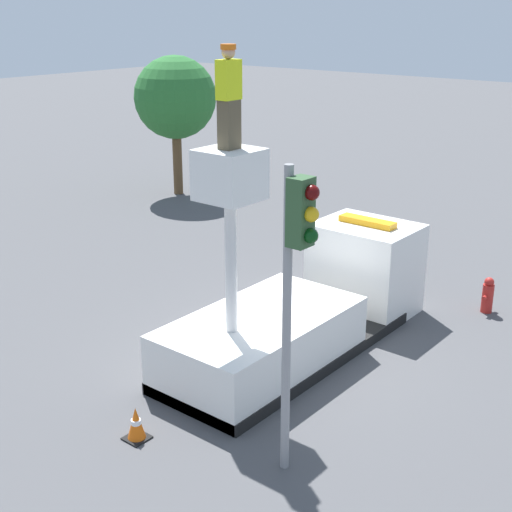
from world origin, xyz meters
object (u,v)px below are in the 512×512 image
object	(u,v)px
bucket_truck	(305,309)
traffic_cone_rear	(136,424)
traffic_light_pole	(296,264)
tree_left_bg	(175,98)
fire_hydrant	(488,295)
worker	(229,97)

from	to	relation	value
bucket_truck	traffic_cone_rear	xyz separation A→B (m)	(-4.74, 0.14, -0.57)
traffic_light_pole	tree_left_bg	world-z (taller)	tree_left_bg
traffic_light_pole	fire_hydrant	world-z (taller)	traffic_light_pole
bucket_truck	tree_left_bg	size ratio (longest dim) A/B	1.33
worker	traffic_light_pole	size ratio (longest dim) A/B	0.35
bucket_truck	traffic_light_pole	world-z (taller)	traffic_light_pole
worker	fire_hydrant	bearing A→B (deg)	-19.74
bucket_truck	worker	distance (m)	5.28
bucket_truck	traffic_light_pole	size ratio (longest dim) A/B	1.43
bucket_truck	traffic_cone_rear	bearing A→B (deg)	178.35
traffic_light_pole	bucket_truck	bearing A→B (deg)	32.95
fire_hydrant	tree_left_bg	distance (m)	14.85
fire_hydrant	traffic_cone_rear	distance (m)	9.34
bucket_truck	worker	world-z (taller)	worker
bucket_truck	tree_left_bg	distance (m)	14.32
bucket_truck	traffic_cone_rear	world-z (taller)	bucket_truck
worker	tree_left_bg	distance (m)	15.59
tree_left_bg	fire_hydrant	bearing A→B (deg)	-104.15
bucket_truck	fire_hydrant	xyz separation A→B (m)	(4.26, -2.39, -0.42)
worker	tree_left_bg	xyz separation A→B (m)	(10.19, 11.66, -1.83)
worker	traffic_light_pole	world-z (taller)	worker
worker	traffic_cone_rear	world-z (taller)	worker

